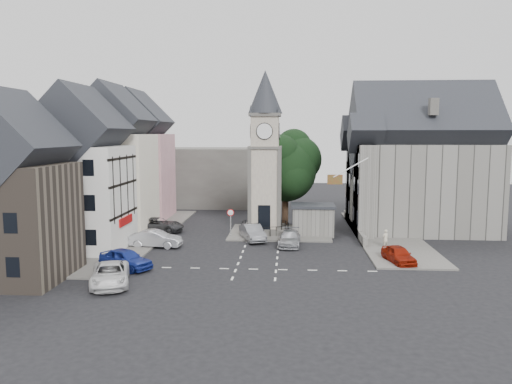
# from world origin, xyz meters

# --- Properties ---
(ground) EXTENTS (120.00, 120.00, 0.00)m
(ground) POSITION_xyz_m (0.00, 0.00, 0.00)
(ground) COLOR black
(ground) RESTS_ON ground
(pavement_west) EXTENTS (6.00, 30.00, 0.14)m
(pavement_west) POSITION_xyz_m (-12.50, 6.00, 0.07)
(pavement_west) COLOR #595651
(pavement_west) RESTS_ON ground
(pavement_east) EXTENTS (6.00, 26.00, 0.14)m
(pavement_east) POSITION_xyz_m (12.00, 8.00, 0.07)
(pavement_east) COLOR #595651
(pavement_east) RESTS_ON ground
(central_island) EXTENTS (10.00, 8.00, 0.16)m
(central_island) POSITION_xyz_m (1.50, 8.00, 0.08)
(central_island) COLOR #595651
(central_island) RESTS_ON ground
(road_markings) EXTENTS (20.00, 8.00, 0.01)m
(road_markings) POSITION_xyz_m (0.00, -5.50, 0.01)
(road_markings) COLOR silver
(road_markings) RESTS_ON ground
(clock_tower) EXTENTS (4.86, 4.86, 16.25)m
(clock_tower) POSITION_xyz_m (0.00, 7.99, 8.12)
(clock_tower) COLOR #4C4944
(clock_tower) RESTS_ON ground
(stone_shelter) EXTENTS (4.30, 3.30, 3.08)m
(stone_shelter) POSITION_xyz_m (4.80, 7.50, 1.55)
(stone_shelter) COLOR slate
(stone_shelter) RESTS_ON ground
(town_tree) EXTENTS (7.20, 7.20, 10.80)m
(town_tree) POSITION_xyz_m (2.00, 13.00, 6.97)
(town_tree) COLOR black
(town_tree) RESTS_ON ground
(warning_sign_post) EXTENTS (0.70, 0.19, 2.85)m
(warning_sign_post) POSITION_xyz_m (-3.20, 5.43, 2.03)
(warning_sign_post) COLOR black
(warning_sign_post) RESTS_ON ground
(terrace_pink) EXTENTS (8.10, 7.60, 12.80)m
(terrace_pink) POSITION_xyz_m (-15.50, 16.00, 6.58)
(terrace_pink) COLOR #C2858F
(terrace_pink) RESTS_ON ground
(terrace_cream) EXTENTS (8.10, 7.60, 12.80)m
(terrace_cream) POSITION_xyz_m (-15.50, 8.00, 6.58)
(terrace_cream) COLOR #EDE1C7
(terrace_cream) RESTS_ON ground
(terrace_tudor) EXTENTS (8.10, 7.60, 12.00)m
(terrace_tudor) POSITION_xyz_m (-15.50, 0.00, 6.19)
(terrace_tudor) COLOR silver
(terrace_tudor) RESTS_ON ground
(building_sw_stone) EXTENTS (8.60, 7.60, 10.40)m
(building_sw_stone) POSITION_xyz_m (-17.00, -9.00, 5.35)
(building_sw_stone) COLOR #4C4239
(building_sw_stone) RESTS_ON ground
(backdrop_west) EXTENTS (20.00, 10.00, 8.00)m
(backdrop_west) POSITION_xyz_m (-12.00, 28.00, 4.00)
(backdrop_west) COLOR #4C4944
(backdrop_west) RESTS_ON ground
(east_building) EXTENTS (14.40, 11.40, 12.60)m
(east_building) POSITION_xyz_m (15.59, 11.00, 6.26)
(east_building) COLOR slate
(east_building) RESTS_ON ground
(east_boundary_wall) EXTENTS (0.40, 16.00, 0.90)m
(east_boundary_wall) POSITION_xyz_m (9.20, 10.00, 0.45)
(east_boundary_wall) COLOR slate
(east_boundary_wall) RESTS_ON ground
(flagpole) EXTENTS (3.68, 0.10, 2.74)m
(flagpole) POSITION_xyz_m (8.00, 4.00, 7.00)
(flagpole) COLOR white
(flagpole) RESTS_ON ground
(car_west_blue) EXTENTS (4.78, 3.77, 1.53)m
(car_west_blue) POSITION_xyz_m (-9.77, -6.00, 0.76)
(car_west_blue) COLOR navy
(car_west_blue) RESTS_ON ground
(car_west_silver) EXTENTS (4.73, 1.95, 1.52)m
(car_west_silver) POSITION_xyz_m (-9.42, 1.14, 0.76)
(car_west_silver) COLOR #A5A8AD
(car_west_silver) RESTS_ON ground
(car_west_grey) EXTENTS (5.49, 2.64, 1.51)m
(car_west_grey) POSITION_xyz_m (-11.06, 7.79, 0.75)
(car_west_grey) COLOR #333336
(car_west_grey) RESTS_ON ground
(car_island_silver) EXTENTS (3.04, 4.90, 1.53)m
(car_island_silver) POSITION_xyz_m (-1.00, 4.50, 0.76)
(car_island_silver) COLOR gray
(car_island_silver) RESTS_ON ground
(car_island_east) EXTENTS (2.12, 4.73, 1.35)m
(car_island_east) POSITION_xyz_m (2.50, 2.60, 0.67)
(car_island_east) COLOR #989AA0
(car_island_east) RESTS_ON ground
(car_east_red) EXTENTS (2.41, 4.25, 1.36)m
(car_east_red) POSITION_xyz_m (11.01, -3.00, 0.68)
(car_east_red) COLOR maroon
(car_east_red) RESTS_ON ground
(van_sw_white) EXTENTS (3.86, 5.72, 1.45)m
(van_sw_white) POSITION_xyz_m (-9.50, -10.00, 0.73)
(van_sw_white) COLOR silver
(van_sw_white) RESTS_ON ground
(pedestrian) EXTENTS (0.72, 0.63, 1.65)m
(pedestrian) POSITION_xyz_m (10.97, 2.26, 0.82)
(pedestrian) COLOR beige
(pedestrian) RESTS_ON ground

